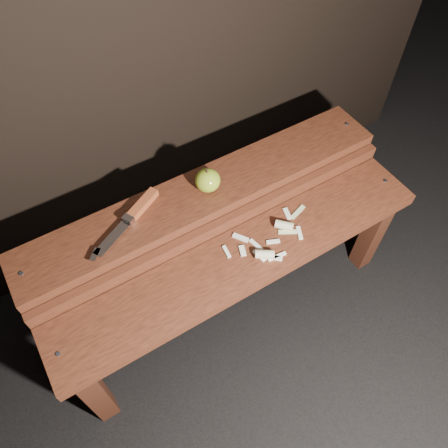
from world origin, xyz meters
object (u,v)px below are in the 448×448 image
bench_front_tier (245,270)px  knife (135,213)px  apple (208,180)px  bench_rear_tier (207,208)px

bench_front_tier → knife: (-0.22, 0.25, 0.16)m
knife → apple: bearing=-5.0°
bench_rear_tier → knife: knife is taller
apple → bench_front_tier: bearing=-92.5°
bench_front_tier → knife: 0.37m
bench_front_tier → apple: apple is taller
bench_front_tier → knife: size_ratio=4.56×
bench_rear_tier → apple: 0.12m
bench_rear_tier → apple: (0.01, 0.00, 0.12)m
bench_front_tier → bench_rear_tier: (0.00, 0.23, 0.06)m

